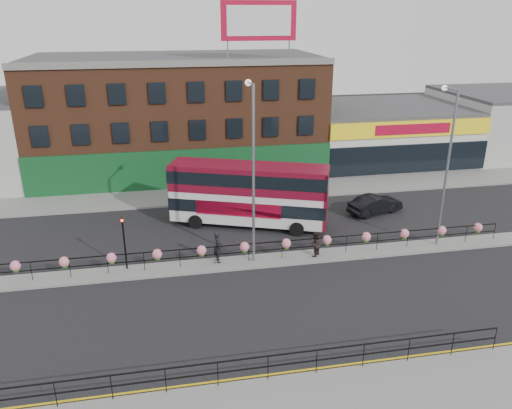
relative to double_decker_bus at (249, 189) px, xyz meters
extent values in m
plane|color=black|center=(-0.02, -5.58, -2.66)|extent=(120.00, 120.00, 0.00)
cube|color=gray|center=(-0.02, -17.58, -2.58)|extent=(60.00, 4.00, 0.15)
cube|color=gray|center=(-0.02, 6.42, -2.58)|extent=(60.00, 4.00, 0.15)
cube|color=gray|center=(-0.02, -5.58, -2.58)|extent=(60.00, 1.60, 0.15)
cube|color=gold|center=(-0.02, -15.28, -2.65)|extent=(60.00, 0.10, 0.01)
cube|color=gold|center=(-0.02, -15.46, -2.65)|extent=(60.00, 0.10, 0.01)
cube|color=brown|center=(-4.02, 14.42, 2.34)|extent=(25.00, 12.00, 10.00)
cube|color=#3F3F42|center=(-4.02, 14.42, 7.49)|extent=(25.00, 12.00, 0.30)
cube|color=#104620|center=(-4.02, 8.34, -0.96)|extent=(25.00, 0.25, 3.40)
cube|color=silver|center=(15.98, 14.42, -0.16)|extent=(15.00, 12.00, 5.00)
cube|color=#3F3F42|center=(15.98, 14.42, 2.49)|extent=(15.00, 12.00, 0.30)
cube|color=yellow|center=(15.98, 8.34, 1.64)|extent=(15.00, 0.25, 1.40)
cube|color=maroon|center=(15.98, 8.22, 1.64)|extent=(7.00, 0.10, 0.90)
cube|color=black|center=(15.98, 8.34, -1.06)|extent=(15.00, 0.25, 2.60)
cube|color=maroon|center=(2.48, 9.42, 10.54)|extent=(6.00, 0.25, 3.00)
cube|color=silver|center=(2.48, 9.28, 10.54)|extent=(5.10, 0.04, 2.25)
cylinder|color=gray|center=(-0.02, 9.42, 8.34)|extent=(0.12, 0.12, 1.40)
cylinder|color=gray|center=(4.98, 9.42, 8.34)|extent=(0.12, 0.12, 1.40)
cube|color=black|center=(-0.02, -5.58, -1.41)|extent=(30.00, 0.05, 0.05)
cube|color=black|center=(-0.02, -5.58, -1.90)|extent=(30.00, 0.05, 0.05)
cylinder|color=black|center=(-13.02, -5.58, -1.96)|extent=(0.04, 0.04, 1.10)
cylinder|color=black|center=(-11.02, -5.58, -1.96)|extent=(0.04, 0.04, 1.10)
cylinder|color=black|center=(-9.02, -5.58, -1.96)|extent=(0.04, 0.04, 1.10)
cylinder|color=black|center=(-7.02, -5.58, -1.96)|extent=(0.04, 0.04, 1.10)
cylinder|color=black|center=(-5.02, -5.58, -1.96)|extent=(0.04, 0.04, 1.10)
cylinder|color=black|center=(-3.02, -5.58, -1.96)|extent=(0.04, 0.04, 1.10)
cylinder|color=black|center=(-1.02, -5.58, -1.96)|extent=(0.04, 0.04, 1.10)
cylinder|color=black|center=(0.98, -5.58, -1.96)|extent=(0.04, 0.04, 1.10)
cylinder|color=black|center=(2.98, -5.58, -1.96)|extent=(0.04, 0.04, 1.10)
cylinder|color=black|center=(4.98, -5.58, -1.96)|extent=(0.04, 0.04, 1.10)
cylinder|color=black|center=(6.98, -5.58, -1.96)|extent=(0.04, 0.04, 1.10)
cylinder|color=black|center=(8.98, -5.58, -1.96)|extent=(0.04, 0.04, 1.10)
cylinder|color=black|center=(10.98, -5.58, -1.96)|extent=(0.04, 0.04, 1.10)
cylinder|color=black|center=(12.98, -5.58, -1.96)|extent=(0.04, 0.04, 1.10)
cylinder|color=black|center=(14.98, -5.58, -1.96)|extent=(0.04, 0.04, 1.10)
sphere|color=#DE7485|center=(-13.77, -5.58, -1.56)|extent=(0.56, 0.56, 0.56)
sphere|color=#2D5818|center=(-13.77, -5.58, -1.79)|extent=(0.36, 0.36, 0.36)
sphere|color=#DE7485|center=(-11.27, -5.58, -1.56)|extent=(0.56, 0.56, 0.56)
sphere|color=#2D5818|center=(-11.27, -5.58, -1.79)|extent=(0.36, 0.36, 0.36)
sphere|color=#DE7485|center=(-8.77, -5.58, -1.56)|extent=(0.56, 0.56, 0.56)
sphere|color=#2D5818|center=(-8.77, -5.58, -1.79)|extent=(0.36, 0.36, 0.36)
sphere|color=#DE7485|center=(-6.27, -5.58, -1.56)|extent=(0.56, 0.56, 0.56)
sphere|color=#2D5818|center=(-6.27, -5.58, -1.79)|extent=(0.36, 0.36, 0.36)
sphere|color=#DE7485|center=(-3.77, -5.58, -1.56)|extent=(0.56, 0.56, 0.56)
sphere|color=#2D5818|center=(-3.77, -5.58, -1.79)|extent=(0.36, 0.36, 0.36)
sphere|color=#DE7485|center=(-1.27, -5.58, -1.56)|extent=(0.56, 0.56, 0.56)
sphere|color=#2D5818|center=(-1.27, -5.58, -1.79)|extent=(0.36, 0.36, 0.36)
sphere|color=#DE7485|center=(1.23, -5.58, -1.56)|extent=(0.56, 0.56, 0.56)
sphere|color=#2D5818|center=(1.23, -5.58, -1.79)|extent=(0.36, 0.36, 0.36)
sphere|color=#DE7485|center=(3.73, -5.58, -1.56)|extent=(0.56, 0.56, 0.56)
sphere|color=#2D5818|center=(3.73, -5.58, -1.79)|extent=(0.36, 0.36, 0.36)
sphere|color=#DE7485|center=(6.23, -5.58, -1.56)|extent=(0.56, 0.56, 0.56)
sphere|color=#2D5818|center=(6.23, -5.58, -1.79)|extent=(0.36, 0.36, 0.36)
sphere|color=#DE7485|center=(8.73, -5.58, -1.56)|extent=(0.56, 0.56, 0.56)
sphere|color=#2D5818|center=(8.73, -5.58, -1.79)|extent=(0.36, 0.36, 0.36)
sphere|color=#DE7485|center=(11.23, -5.58, -1.56)|extent=(0.56, 0.56, 0.56)
sphere|color=#2D5818|center=(11.23, -5.58, -1.79)|extent=(0.36, 0.36, 0.36)
sphere|color=#DE7485|center=(13.73, -5.58, -1.56)|extent=(0.56, 0.56, 0.56)
sphere|color=#2D5818|center=(13.73, -5.58, -1.79)|extent=(0.36, 0.36, 0.36)
cube|color=black|center=(-2.02, -15.68, -1.41)|extent=(20.00, 0.05, 0.05)
cube|color=black|center=(-2.02, -15.68, -1.90)|extent=(20.00, 0.05, 0.05)
cylinder|color=black|center=(-10.02, -15.68, -1.96)|extent=(0.04, 0.04, 1.10)
cylinder|color=black|center=(-8.02, -15.68, -1.96)|extent=(0.04, 0.04, 1.10)
cylinder|color=black|center=(-6.02, -15.68, -1.96)|extent=(0.04, 0.04, 1.10)
cylinder|color=black|center=(-4.02, -15.68, -1.96)|extent=(0.04, 0.04, 1.10)
cylinder|color=black|center=(-2.02, -15.68, -1.96)|extent=(0.04, 0.04, 1.10)
cylinder|color=black|center=(-0.02, -15.68, -1.96)|extent=(0.04, 0.04, 1.10)
cylinder|color=black|center=(1.98, -15.68, -1.96)|extent=(0.04, 0.04, 1.10)
cylinder|color=black|center=(3.98, -15.68, -1.96)|extent=(0.04, 0.04, 1.10)
cylinder|color=black|center=(5.98, -15.68, -1.96)|extent=(0.04, 0.04, 1.10)
cylinder|color=black|center=(7.98, -15.68, -1.96)|extent=(0.04, 0.04, 1.10)
cube|color=silver|center=(-0.05, 0.02, -0.34)|extent=(10.75, 6.07, 3.85)
cube|color=maroon|center=(-0.05, 0.02, 0.76)|extent=(10.83, 6.14, 1.73)
cube|color=black|center=(-0.05, 0.02, -1.02)|extent=(10.85, 6.17, 0.87)
cube|color=black|center=(-0.05, 0.02, 0.91)|extent=(10.88, 6.20, 0.87)
cube|color=maroon|center=(-0.05, 0.02, 1.61)|extent=(10.75, 6.07, 0.12)
cube|color=maroon|center=(4.85, -1.87, -0.34)|extent=(1.08, 2.37, 3.85)
cube|color=maroon|center=(-0.94, -0.95, -1.07)|extent=(5.40, 2.12, 0.96)
cylinder|color=black|center=(-3.71, 0.15, -2.17)|extent=(1.00, 0.62, 0.96)
cylinder|color=black|center=(-2.85, 2.39, -2.17)|extent=(1.00, 0.62, 0.96)
cylinder|color=black|center=(2.75, -2.35, -2.17)|extent=(1.00, 0.62, 0.96)
cylinder|color=black|center=(3.62, -0.11, -2.17)|extent=(1.00, 0.62, 0.96)
imported|color=black|center=(9.45, 0.44, -1.97)|extent=(3.83, 4.98, 1.37)
imported|color=black|center=(-2.80, -5.31, -1.54)|extent=(0.81, 0.63, 1.93)
imported|color=black|center=(2.95, -5.66, -1.73)|extent=(1.34, 1.34, 1.55)
cylinder|color=gray|center=(-0.73, -5.56, 2.61)|extent=(0.16, 0.16, 10.24)
cylinder|color=gray|center=(-0.73, -4.80, 7.63)|extent=(0.10, 1.54, 0.10)
sphere|color=silver|center=(-0.73, -4.03, 7.58)|extent=(0.37, 0.37, 0.37)
cylinder|color=gray|center=(11.02, -5.54, 2.32)|extent=(0.15, 0.15, 9.65)
cylinder|color=gray|center=(11.02, -4.81, 7.04)|extent=(0.10, 1.45, 0.10)
sphere|color=silver|center=(11.02, -4.09, 6.99)|extent=(0.35, 0.35, 0.35)
cylinder|color=black|center=(-8.02, -5.18, -0.91)|extent=(0.10, 0.10, 3.20)
imported|color=black|center=(-8.02, -5.18, 0.69)|extent=(0.15, 0.18, 0.90)
sphere|color=#FF190C|center=(-8.02, -5.30, 0.51)|extent=(0.14, 0.14, 0.14)
camera|label=1|loc=(-5.49, -31.36, 11.18)|focal=35.00mm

